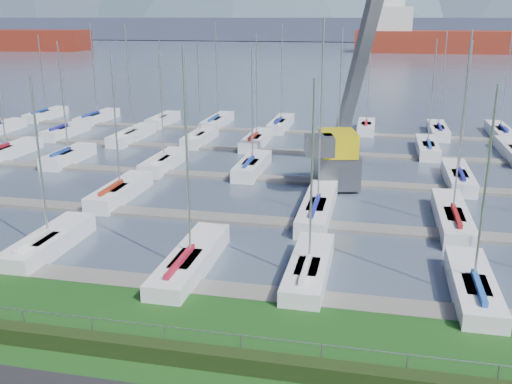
# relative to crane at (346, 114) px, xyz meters

# --- Properties ---
(water) EXTENTS (800.00, 540.00, 0.20)m
(water) POSITION_rel_crane_xyz_m (-4.08, 234.11, -5.73)
(water) COLOR #465266
(hedge) EXTENTS (80.00, 0.70, 0.70)m
(hedge) POSITION_rel_crane_xyz_m (-4.08, -26.29, -4.98)
(hedge) COLOR black
(hedge) RESTS_ON grass
(fence) EXTENTS (80.00, 0.04, 0.04)m
(fence) POSITION_rel_crane_xyz_m (-4.08, -25.89, -4.13)
(fence) COLOR gray
(fence) RESTS_ON grass
(foothill) EXTENTS (900.00, 80.00, 12.00)m
(foothill) POSITION_rel_crane_xyz_m (-4.08, 304.11, 0.67)
(foothill) COLOR #424960
(foothill) RESTS_ON water
(docks) EXTENTS (90.00, 41.60, 0.25)m
(docks) POSITION_rel_crane_xyz_m (-4.08, 0.11, -5.55)
(docks) COLOR slate
(docks) RESTS_ON water
(crane) EXTENTS (6.93, 13.14, 22.35)m
(crane) POSITION_rel_crane_xyz_m (0.00, 0.00, 0.00)
(crane) COLOR #58595F
(crane) RESTS_ON water
(cargo_ship_mid) EXTENTS (88.78, 20.30, 21.50)m
(cargo_ship_mid) POSITION_rel_crane_xyz_m (31.92, 183.25, -1.67)
(cargo_ship_mid) COLOR maroon
(cargo_ship_mid) RESTS_ON water
(sailboat_fleet) EXTENTS (76.57, 49.61, 13.76)m
(sailboat_fleet) POSITION_rel_crane_xyz_m (-5.57, 3.11, 0.10)
(sailboat_fleet) COLOR navy
(sailboat_fleet) RESTS_ON water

